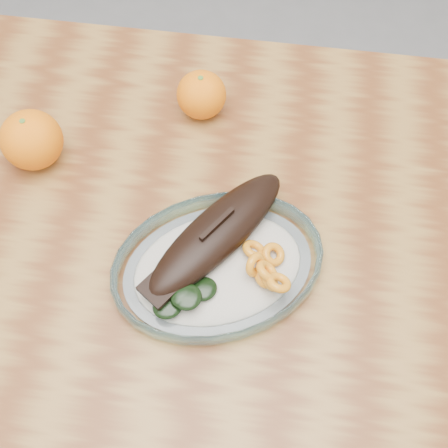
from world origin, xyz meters
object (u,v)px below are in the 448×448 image
object	(u,v)px
dining_table	(147,269)
orange_left	(32,140)
plated_meal	(218,263)
orange_right	(201,95)

from	to	relation	value
dining_table	orange_left	world-z (taller)	orange_left
plated_meal	orange_left	world-z (taller)	orange_left
plated_meal	orange_left	xyz separation A→B (m)	(-0.29, 0.14, 0.03)
orange_right	dining_table	bearing A→B (deg)	-102.67
orange_left	orange_right	bearing A→B (deg)	28.19
dining_table	orange_left	size ratio (longest dim) A/B	13.56
plated_meal	orange_left	distance (m)	0.32
orange_left	plated_meal	bearing A→B (deg)	-26.27
dining_table	orange_left	bearing A→B (deg)	146.34
plated_meal	orange_left	size ratio (longest dim) A/B	7.56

